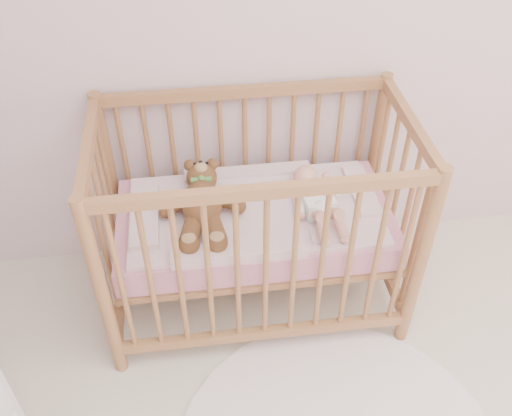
{
  "coord_description": "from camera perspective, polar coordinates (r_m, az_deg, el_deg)",
  "views": [
    {
      "loc": [
        -0.67,
        -0.28,
        2.24
      ],
      "look_at": [
        -0.43,
        1.55,
        0.62
      ],
      "focal_mm": 40.0,
      "sensor_mm": 36.0,
      "label": 1
    }
  ],
  "objects": [
    {
      "name": "mattress",
      "position": [
        2.58,
        -0.14,
        -1.52
      ],
      "size": [
        1.22,
        0.62,
        0.13
      ],
      "primitive_type": "cube",
      "color": "pink",
      "rests_on": "crib"
    },
    {
      "name": "blanket",
      "position": [
        2.53,
        -0.15,
        -0.28
      ],
      "size": [
        1.1,
        0.58,
        0.06
      ],
      "primitive_type": null,
      "color": "pink",
      "rests_on": "mattress"
    },
    {
      "name": "crib",
      "position": [
        2.57,
        -0.15,
        -1.28
      ],
      "size": [
        1.36,
        0.76,
        1.0
      ],
      "primitive_type": null,
      "color": "#A16C44",
      "rests_on": "floor"
    },
    {
      "name": "baby",
      "position": [
        2.51,
        6.05,
        1.24
      ],
      "size": [
        0.3,
        0.53,
        0.12
      ],
      "primitive_type": null,
      "rotation": [
        0.0,
        0.0,
        0.12
      ],
      "color": "white",
      "rests_on": "blanket"
    },
    {
      "name": "teddy_bear",
      "position": [
        2.45,
        -5.41,
        0.44
      ],
      "size": [
        0.41,
        0.57,
        0.15
      ],
      "primitive_type": null,
      "rotation": [
        0.0,
        0.0,
        -0.05
      ],
      "color": "brown",
      "rests_on": "blanket"
    }
  ]
}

